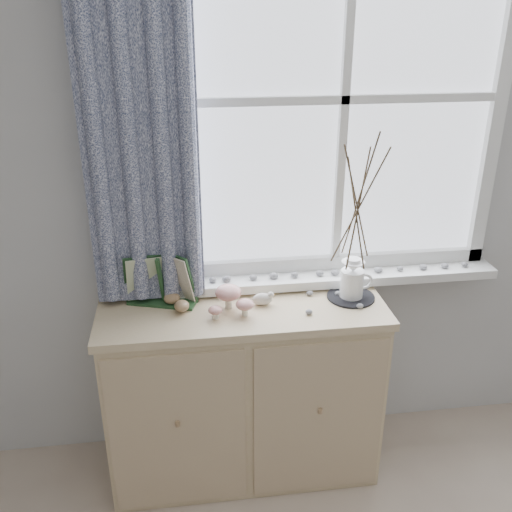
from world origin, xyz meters
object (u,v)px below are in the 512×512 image
Objects in this scene: sideboard at (244,391)px; twig_pitcher at (358,203)px; botanical_book at (161,281)px; toadstool_cluster at (231,298)px.

twig_pitcher reaches higher than sideboard.
sideboard is at bearing 8.37° from botanical_book.
toadstool_cluster is 0.64m from twig_pitcher.
sideboard is at bearing 21.65° from toadstool_cluster.
toadstool_cluster is at bearing -170.97° from twig_pitcher.
sideboard is 1.61× the size of twig_pitcher.
botanical_book is at bearing -178.01° from twig_pitcher.
twig_pitcher is (0.52, 0.04, 0.37)m from toadstool_cluster.
sideboard is 3.66× the size of botanical_book.
twig_pitcher reaches higher than toadstool_cluster.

